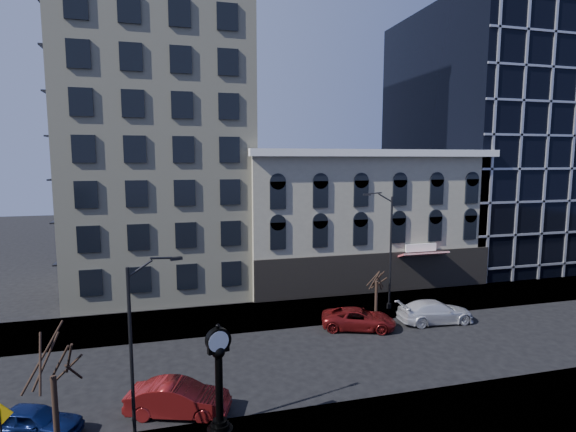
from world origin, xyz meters
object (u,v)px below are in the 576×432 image
object	(u,v)px
street_lamp_near	(144,303)
warning_sign	(1,425)
street_clock	(219,385)
car_near_a	(34,422)
car_near_b	(178,399)

from	to	relation	value
street_lamp_near	warning_sign	size ratio (longest dim) A/B	2.87
street_clock	street_lamp_near	distance (m)	4.68
warning_sign	car_near_a	world-z (taller)	warning_sign
warning_sign	street_clock	bearing A→B (deg)	0.84
street_lamp_near	warning_sign	world-z (taller)	street_lamp_near
street_clock	car_near_b	xyz separation A→B (m)	(-1.64, 2.22, -1.55)
warning_sign	car_near_a	distance (m)	2.70
warning_sign	street_lamp_near	bearing A→B (deg)	4.04
street_clock	car_near_a	distance (m)	8.01
street_clock	car_near_b	size ratio (longest dim) A/B	1.04
street_clock	car_near_a	xyz separation A→B (m)	(-7.56, 2.07, -1.65)
street_lamp_near	car_near_a	bearing A→B (deg)	143.00
warning_sign	car_near_b	size ratio (longest dim) A/B	0.59
car_near_a	street_lamp_near	bearing A→B (deg)	-91.89
warning_sign	car_near_a	size ratio (longest dim) A/B	0.69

